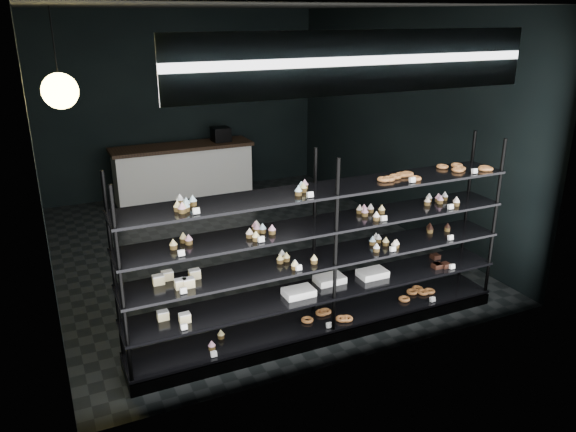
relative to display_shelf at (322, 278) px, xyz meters
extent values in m
cube|color=black|center=(0.07, 2.45, -0.62)|extent=(5.00, 6.00, 0.01)
cube|color=black|center=(0.07, 2.45, 2.57)|extent=(5.00, 6.00, 0.01)
cube|color=black|center=(0.07, 5.45, 0.97)|extent=(5.00, 0.01, 3.20)
cube|color=black|center=(0.07, -0.55, 0.97)|extent=(5.00, 0.01, 3.20)
cube|color=black|center=(-2.43, 2.45, 0.97)|extent=(0.01, 6.00, 3.20)
cube|color=black|center=(2.57, 2.45, 0.97)|extent=(0.01, 6.00, 3.20)
cube|color=black|center=(0.02, 0.00, -0.57)|extent=(4.00, 0.50, 0.12)
cylinder|color=black|center=(-1.95, -0.22, 0.36)|extent=(0.04, 0.04, 1.85)
cylinder|color=black|center=(-1.95, 0.22, 0.36)|extent=(0.04, 0.04, 1.85)
cylinder|color=black|center=(0.02, -0.22, 0.36)|extent=(0.04, 0.04, 1.85)
cylinder|color=black|center=(0.02, 0.22, 0.36)|extent=(0.04, 0.04, 1.85)
cylinder|color=black|center=(1.99, -0.22, 0.36)|extent=(0.04, 0.04, 1.85)
cylinder|color=black|center=(1.99, 0.22, 0.36)|extent=(0.04, 0.04, 1.85)
cube|color=black|center=(0.02, 0.00, -0.48)|extent=(4.00, 0.50, 0.03)
cube|color=black|center=(0.02, 0.00, -0.13)|extent=(4.00, 0.50, 0.02)
cube|color=black|center=(0.02, 0.00, 0.22)|extent=(4.00, 0.50, 0.02)
cube|color=black|center=(0.02, 0.00, 0.57)|extent=(4.00, 0.50, 0.02)
cube|color=black|center=(0.02, 0.00, 0.92)|extent=(4.00, 0.50, 0.02)
cube|color=white|center=(-1.30, -0.18, 0.96)|extent=(0.06, 0.04, 0.06)
cube|color=white|center=(-0.25, -0.18, 0.96)|extent=(0.06, 0.04, 0.06)
cube|color=white|center=(0.87, -0.18, 0.96)|extent=(0.05, 0.04, 0.06)
cube|color=white|center=(1.68, -0.18, 0.96)|extent=(0.06, 0.04, 0.06)
cube|color=white|center=(-1.45, -0.18, 0.61)|extent=(0.06, 0.04, 0.06)
cube|color=white|center=(-0.67, -0.18, 0.61)|extent=(0.05, 0.04, 0.06)
cube|color=white|center=(0.56, -0.18, 0.61)|extent=(0.05, 0.04, 0.06)
cube|color=white|center=(1.42, -0.18, 0.61)|extent=(0.06, 0.04, 0.06)
cube|color=white|center=(-1.44, -0.18, 0.26)|extent=(0.06, 0.04, 0.06)
cube|color=white|center=(-0.32, -0.18, 0.26)|extent=(0.06, 0.04, 0.06)
cube|color=white|center=(0.67, -0.18, 0.26)|extent=(0.05, 0.04, 0.06)
cube|color=white|center=(1.47, -0.18, 0.26)|extent=(0.06, 0.04, 0.06)
cube|color=white|center=(-1.50, -0.18, -0.09)|extent=(0.06, 0.04, 0.06)
cube|color=white|center=(1.46, -0.18, -0.09)|extent=(0.06, 0.04, 0.06)
cube|color=white|center=(-1.16, -0.18, -0.44)|extent=(0.06, 0.04, 0.06)
cube|color=white|center=(0.04, -0.18, -0.44)|extent=(0.05, 0.04, 0.06)
cube|color=white|center=(1.23, -0.18, -0.44)|extent=(0.06, 0.04, 0.06)
cube|color=#0C1A3D|center=(0.07, -0.47, 2.12)|extent=(3.20, 0.04, 0.45)
cube|color=white|center=(0.07, -0.49, 2.12)|extent=(3.30, 0.02, 0.50)
cylinder|color=black|center=(-2.13, 1.16, 2.27)|extent=(0.01, 0.01, 0.57)
sphere|color=#FFD759|center=(-2.13, 1.16, 1.82)|extent=(0.33, 0.33, 0.33)
cube|color=silver|center=(-0.11, 4.95, -0.17)|extent=(2.34, 0.60, 0.92)
cube|color=black|center=(-0.11, 4.95, 0.32)|extent=(2.43, 0.65, 0.06)
cube|color=black|center=(0.61, 4.95, 0.48)|extent=(0.30, 0.30, 0.25)
camera|label=1|loc=(-2.42, -4.45, 2.49)|focal=35.00mm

